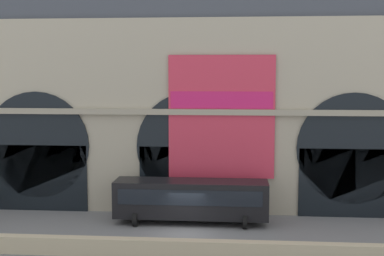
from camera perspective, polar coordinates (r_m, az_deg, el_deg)
ground_plane at (r=35.79m, az=-0.80°, el=-11.47°), size 200.00×200.00×0.00m
quay_parapet_wall at (r=31.22m, az=-1.66°, el=-13.11°), size 90.00×0.70×1.05m
station_building at (r=41.83m, az=0.24°, el=3.35°), size 50.83×5.75×18.05m
bus_center at (r=37.59m, az=-0.11°, el=-7.80°), size 11.00×3.25×3.10m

